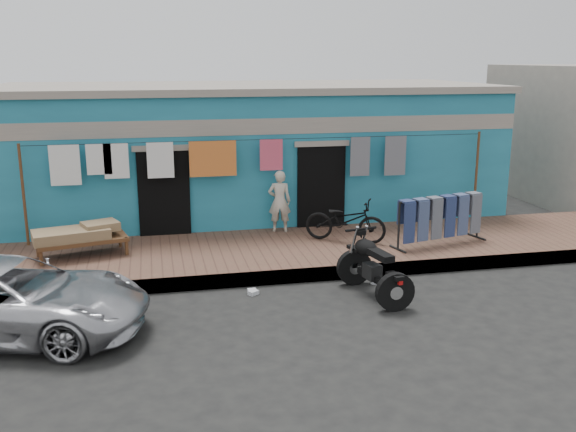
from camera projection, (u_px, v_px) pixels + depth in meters
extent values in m
plane|color=black|center=(314.00, 315.00, 10.28)|extent=(80.00, 80.00, 0.00)
cube|color=brown|center=(278.00, 253.00, 13.09)|extent=(28.00, 3.00, 0.25)
cube|color=gray|center=(293.00, 276.00, 11.72)|extent=(28.00, 0.10, 0.25)
cube|color=#216C85|center=(247.00, 154.00, 16.53)|extent=(12.00, 5.00, 3.20)
cube|color=#9E9384|center=(263.00, 126.00, 13.99)|extent=(12.00, 0.14, 0.35)
cube|color=#9E9384|center=(246.00, 87.00, 16.13)|extent=(12.20, 5.20, 0.16)
cube|color=black|center=(164.00, 199.00, 13.83)|extent=(1.10, 0.10, 2.10)
cube|color=black|center=(321.00, 192.00, 14.54)|extent=(1.10, 0.10, 2.10)
cylinder|color=brown|center=(24.00, 195.00, 12.98)|extent=(0.06, 0.06, 2.10)
cylinder|color=brown|center=(476.00, 176.00, 15.02)|extent=(0.06, 0.06, 2.10)
cylinder|color=black|center=(266.00, 139.00, 13.76)|extent=(10.00, 0.01, 0.01)
cube|color=silver|center=(65.00, 165.00, 13.01)|extent=(0.60, 0.02, 0.83)
cube|color=silver|center=(99.00, 159.00, 13.12)|extent=(0.50, 0.02, 0.63)
cube|color=silver|center=(116.00, 161.00, 13.20)|extent=(0.50, 0.02, 0.73)
cube|color=silver|center=(160.00, 160.00, 13.39)|extent=(0.55, 0.02, 0.75)
cube|color=#CC4C26|center=(213.00, 159.00, 13.61)|extent=(1.00, 0.02, 0.76)
cube|color=#CC4861|center=(271.00, 155.00, 13.86)|extent=(0.50, 0.02, 0.67)
cube|color=slate|center=(360.00, 157.00, 14.30)|extent=(0.45, 0.02, 0.88)
cube|color=slate|center=(395.00, 156.00, 14.47)|extent=(0.50, 0.02, 0.89)
imported|color=silver|center=(7.00, 298.00, 9.39)|extent=(4.52, 2.91, 1.17)
imported|color=beige|center=(279.00, 201.00, 14.09)|extent=(0.54, 0.41, 1.37)
imported|color=black|center=(345.00, 216.00, 13.37)|extent=(1.77, 1.37, 1.10)
cube|color=silver|center=(253.00, 293.00, 11.14)|extent=(0.21, 0.20, 0.07)
cube|color=silver|center=(375.00, 281.00, 11.70)|extent=(0.21, 0.22, 0.09)
cube|color=silver|center=(252.00, 292.00, 11.19)|extent=(0.16, 0.19, 0.07)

